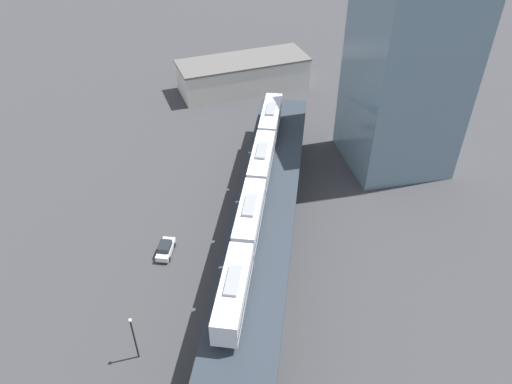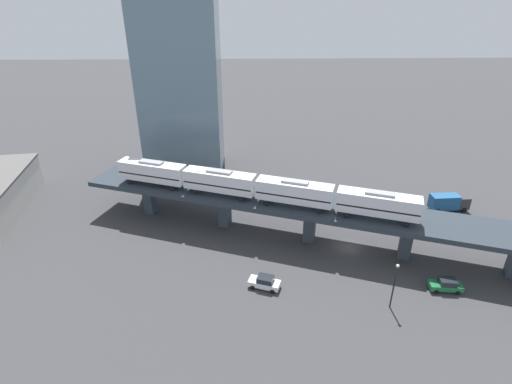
# 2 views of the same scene
# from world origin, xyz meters

# --- Properties ---
(ground_plane) EXTENTS (400.00, 400.00, 0.00)m
(ground_plane) POSITION_xyz_m (0.00, 0.00, 0.00)
(ground_plane) COLOR #38383A
(elevated_viaduct) EXTENTS (38.97, 89.43, 6.81)m
(elevated_viaduct) POSITION_xyz_m (-0.05, -0.15, 5.87)
(elevated_viaduct) COLOR #283039
(elevated_viaduct) RESTS_ON ground
(subway_train) EXTENTS (19.45, 47.82, 4.45)m
(subway_train) POSITION_xyz_m (3.85, 14.89, 9.35)
(subway_train) COLOR silver
(subway_train) RESTS_ON elevated_viaduct
(street_car_green) EXTENTS (2.30, 4.56, 1.89)m
(street_car_green) POSITION_xyz_m (-10.78, -11.03, 0.94)
(street_car_green) COLOR #1E6638
(street_car_green) RESTS_ON ground
(street_car_white) EXTENTS (3.15, 4.75, 1.89)m
(street_car_white) POSITION_xyz_m (-9.51, 14.08, 0.94)
(street_car_white) COLOR silver
(street_car_white) RESTS_ON ground
(delivery_truck) EXTENTS (2.64, 7.29, 3.20)m
(delivery_truck) POSITION_xyz_m (11.56, -21.62, 1.76)
(delivery_truck) COLOR #333338
(delivery_truck) RESTS_ON ground
(street_lamp) EXTENTS (0.44, 0.44, 6.94)m
(street_lamp) POSITION_xyz_m (-13.86, -2.27, 4.11)
(street_lamp) COLOR black
(street_lamp) RESTS_ON ground
(office_tower) EXTENTS (16.00, 16.00, 36.00)m
(office_tower) POSITION_xyz_m (31.84, 29.74, 18.00)
(office_tower) COLOR slate
(office_tower) RESTS_ON ground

